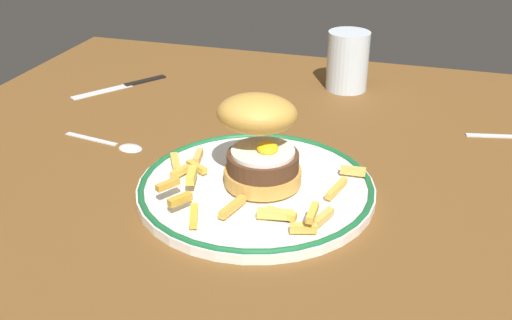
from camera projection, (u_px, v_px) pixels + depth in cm
name	position (u px, v px, depth cm)	size (l,w,h in cm)	color
ground_plane	(289.00, 192.00, 78.93)	(116.18, 102.13, 4.00)	brown
dinner_plate	(256.00, 187.00, 74.35)	(29.27, 29.27, 1.60)	white
burger	(260.00, 138.00, 71.90)	(10.91, 11.20, 11.71)	gold
fries_pile	(245.00, 188.00, 71.18)	(25.20, 23.29, 2.35)	gold
water_glass	(347.00, 64.00, 104.86)	(7.23, 7.23, 10.22)	silver
knife	(128.00, 84.00, 108.14)	(11.71, 15.50, 0.70)	black
spoon	(122.00, 144.00, 86.12)	(13.40, 3.78, 0.90)	silver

